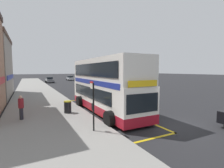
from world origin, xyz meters
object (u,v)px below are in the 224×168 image
parked_car_grey_far (49,80)px  parked_car_silver_across (83,81)px  bus_stop_sign (93,102)px  double_decker_bus (105,87)px  parked_car_silver_behind (70,78)px  litter_bin (68,107)px  pedestrian_waiting_near_sign (21,107)px

parked_car_grey_far → parked_car_silver_across: bearing=134.1°
bus_stop_sign → double_decker_bus: bearing=57.4°
double_decker_bus → parked_car_silver_across: bearing=76.4°
parked_car_silver_behind → litter_bin: 45.27m
double_decker_bus → litter_bin: 3.39m
bus_stop_sign → litter_bin: bus_stop_sign is taller
parked_car_grey_far → bus_stop_sign: bearing=88.7°
parked_car_grey_far → litter_bin: parked_car_grey_far is taller
bus_stop_sign → parked_car_grey_far: (2.46, 40.80, -0.93)m
parked_car_grey_far → litter_bin: (-2.87, -36.29, -0.19)m
double_decker_bus → bus_stop_sign: size_ratio=3.77×
parked_car_silver_across → pedestrian_waiting_near_sign: pedestrian_waiting_near_sign is taller
double_decker_bus → pedestrian_waiting_near_sign: double_decker_bus is taller
litter_bin → bus_stop_sign: bearing=-84.8°
bus_stop_sign → parked_car_silver_across: size_ratio=0.65×
double_decker_bus → parked_car_grey_far: size_ratio=2.44×
bus_stop_sign → parked_car_silver_behind: (10.07, 48.55, -0.93)m
parked_car_silver_across → pedestrian_waiting_near_sign: size_ratio=2.56×
parked_car_grey_far → parked_car_silver_across: same height
parked_car_silver_behind → parked_car_silver_across: bearing=-91.7°
parked_car_silver_behind → double_decker_bus: bearing=-99.5°
double_decker_bus → bus_stop_sign: (-2.63, -4.11, -0.33)m
bus_stop_sign → parked_car_silver_behind: size_ratio=0.65×
double_decker_bus → litter_bin: (-3.04, 0.40, -1.45)m
parked_car_grey_far → pedestrian_waiting_near_sign: pedestrian_waiting_near_sign is taller
parked_car_silver_behind → pedestrian_waiting_near_sign: size_ratio=2.56×
parked_car_silver_across → pedestrian_waiting_near_sign: (-13.19, -28.72, 0.23)m
double_decker_bus → pedestrian_waiting_near_sign: 6.30m
double_decker_bus → parked_car_silver_across: size_ratio=2.44×
double_decker_bus → bus_stop_sign: bearing=-122.6°
pedestrian_waiting_near_sign → double_decker_bus: bearing=-0.1°
bus_stop_sign → parked_car_grey_far: bearing=86.6°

